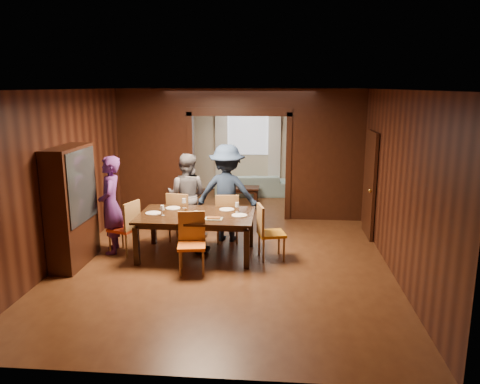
# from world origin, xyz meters

# --- Properties ---
(floor) EXTENTS (9.00, 9.00, 0.00)m
(floor) POSITION_xyz_m (0.00, 0.00, 0.00)
(floor) COLOR #492714
(floor) RESTS_ON ground
(ceiling) EXTENTS (5.50, 9.00, 0.02)m
(ceiling) POSITION_xyz_m (0.00, 0.00, 2.90)
(ceiling) COLOR silver
(ceiling) RESTS_ON room_walls
(room_walls) EXTENTS (5.52, 9.01, 2.90)m
(room_walls) POSITION_xyz_m (0.00, 1.89, 1.51)
(room_walls) COLOR black
(room_walls) RESTS_ON floor
(person_purple) EXTENTS (0.57, 0.73, 1.75)m
(person_purple) POSITION_xyz_m (-2.10, -0.88, 0.88)
(person_purple) COLOR #4D2366
(person_purple) RESTS_ON floor
(person_grey) EXTENTS (0.89, 0.73, 1.68)m
(person_grey) POSITION_xyz_m (-0.91, 0.11, 0.84)
(person_grey) COLOR #57565D
(person_grey) RESTS_ON floor
(person_navy) EXTENTS (1.27, 0.81, 1.88)m
(person_navy) POSITION_xyz_m (-0.09, -0.02, 0.94)
(person_navy) COLOR #1A2842
(person_navy) RESTS_ON floor
(sofa) EXTENTS (2.05, 0.98, 0.58)m
(sofa) POSITION_xyz_m (0.13, 3.85, 0.29)
(sofa) COLOR #8BB5B6
(sofa) RESTS_ON floor
(serving_bowl) EXTENTS (0.34, 0.34, 0.08)m
(serving_bowl) POSITION_xyz_m (-0.48, -0.82, 0.80)
(serving_bowl) COLOR black
(serving_bowl) RESTS_ON dining_table
(dining_table) EXTENTS (2.01, 1.25, 0.76)m
(dining_table) POSITION_xyz_m (-0.54, -0.94, 0.38)
(dining_table) COLOR black
(dining_table) RESTS_ON floor
(coffee_table) EXTENTS (0.80, 0.50, 0.40)m
(coffee_table) POSITION_xyz_m (-0.01, 3.03, 0.20)
(coffee_table) COLOR black
(coffee_table) RESTS_ON floor
(chair_left) EXTENTS (0.56, 0.56, 0.97)m
(chair_left) POSITION_xyz_m (-1.86, -0.93, 0.48)
(chair_left) COLOR red
(chair_left) RESTS_ON floor
(chair_right) EXTENTS (0.54, 0.54, 0.97)m
(chair_right) POSITION_xyz_m (0.79, -0.99, 0.48)
(chair_right) COLOR #C37612
(chair_right) RESTS_ON floor
(chair_far_l) EXTENTS (0.51, 0.51, 0.97)m
(chair_far_l) POSITION_xyz_m (-0.98, -0.11, 0.48)
(chair_far_l) COLOR #C17912
(chair_far_l) RESTS_ON floor
(chair_far_r) EXTENTS (0.48, 0.48, 0.97)m
(chair_far_r) POSITION_xyz_m (-0.08, -0.14, 0.48)
(chair_far_r) COLOR #CF4413
(chair_far_r) RESTS_ON floor
(chair_near) EXTENTS (0.50, 0.50, 0.97)m
(chair_near) POSITION_xyz_m (-0.48, -1.72, 0.48)
(chair_near) COLOR #D55C14
(chair_near) RESTS_ON floor
(hutch) EXTENTS (0.40, 1.20, 2.00)m
(hutch) POSITION_xyz_m (-2.53, -1.50, 1.00)
(hutch) COLOR black
(hutch) RESTS_ON floor
(door_right) EXTENTS (0.06, 0.90, 2.10)m
(door_right) POSITION_xyz_m (2.70, 0.50, 1.05)
(door_right) COLOR black
(door_right) RESTS_ON floor
(window_far) EXTENTS (1.20, 0.03, 1.30)m
(window_far) POSITION_xyz_m (0.00, 4.44, 1.70)
(window_far) COLOR silver
(window_far) RESTS_ON back_wall
(curtain_left) EXTENTS (0.35, 0.06, 2.40)m
(curtain_left) POSITION_xyz_m (-0.75, 4.40, 1.25)
(curtain_left) COLOR white
(curtain_left) RESTS_ON back_wall
(curtain_right) EXTENTS (0.35, 0.06, 2.40)m
(curtain_right) POSITION_xyz_m (0.75, 4.40, 1.25)
(curtain_right) COLOR white
(curtain_right) RESTS_ON back_wall
(plate_left) EXTENTS (0.27, 0.27, 0.01)m
(plate_left) POSITION_xyz_m (-1.30, -0.95, 0.77)
(plate_left) COLOR white
(plate_left) RESTS_ON dining_table
(plate_far_l) EXTENTS (0.27, 0.27, 0.01)m
(plate_far_l) POSITION_xyz_m (-1.03, -0.58, 0.77)
(plate_far_l) COLOR white
(plate_far_l) RESTS_ON dining_table
(plate_far_r) EXTENTS (0.27, 0.27, 0.01)m
(plate_far_r) POSITION_xyz_m (-0.04, -0.60, 0.77)
(plate_far_r) COLOR white
(plate_far_r) RESTS_ON dining_table
(plate_right) EXTENTS (0.27, 0.27, 0.01)m
(plate_right) POSITION_xyz_m (0.23, -0.97, 0.77)
(plate_right) COLOR white
(plate_right) RESTS_ON dining_table
(plate_near) EXTENTS (0.27, 0.27, 0.01)m
(plate_near) POSITION_xyz_m (-0.50, -1.36, 0.77)
(plate_near) COLOR silver
(plate_near) RESTS_ON dining_table
(platter_a) EXTENTS (0.30, 0.20, 0.04)m
(platter_a) POSITION_xyz_m (-0.56, -1.09, 0.78)
(platter_a) COLOR slate
(platter_a) RESTS_ON dining_table
(platter_b) EXTENTS (0.30, 0.20, 0.04)m
(platter_b) POSITION_xyz_m (-0.19, -1.24, 0.78)
(platter_b) COLOR gray
(platter_b) RESTS_ON dining_table
(wineglass_left) EXTENTS (0.08, 0.08, 0.18)m
(wineglass_left) POSITION_xyz_m (-1.11, -1.07, 0.85)
(wineglass_left) COLOR white
(wineglass_left) RESTS_ON dining_table
(wineglass_far) EXTENTS (0.08, 0.08, 0.18)m
(wineglass_far) POSITION_xyz_m (-0.84, -0.54, 0.85)
(wineglass_far) COLOR white
(wineglass_far) RESTS_ON dining_table
(wineglass_right) EXTENTS (0.08, 0.08, 0.18)m
(wineglass_right) POSITION_xyz_m (0.17, -0.76, 0.85)
(wineglass_right) COLOR silver
(wineglass_right) RESTS_ON dining_table
(tumbler) EXTENTS (0.07, 0.07, 0.14)m
(tumbler) POSITION_xyz_m (-0.48, -1.25, 0.83)
(tumbler) COLOR white
(tumbler) RESTS_ON dining_table
(condiment_jar) EXTENTS (0.08, 0.08, 0.11)m
(condiment_jar) POSITION_xyz_m (-0.71, -0.97, 0.82)
(condiment_jar) COLOR #462710
(condiment_jar) RESTS_ON dining_table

